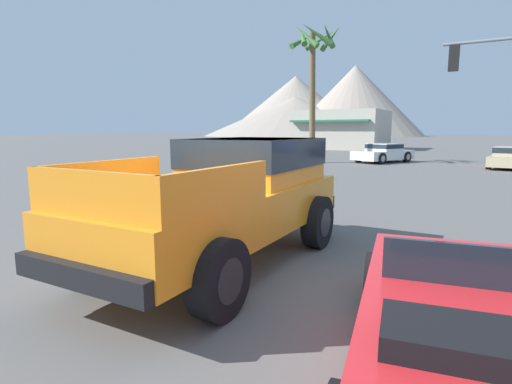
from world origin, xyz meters
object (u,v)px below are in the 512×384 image
(parked_car_tan, at_px, (511,157))
(traffic_light_main, at_px, (502,80))
(orange_pickup_truck, at_px, (234,191))
(palm_tree_tall, at_px, (314,60))
(parked_car_white, at_px, (383,153))
(red_convertible_car, at_px, (479,339))

(parked_car_tan, distance_m, traffic_light_main, 9.12)
(parked_car_tan, bearing_deg, orange_pickup_truck, -94.36)
(palm_tree_tall, bearing_deg, parked_car_white, 35.05)
(palm_tree_tall, bearing_deg, orange_pickup_truck, -71.39)
(parked_car_tan, xyz_separation_m, parked_car_white, (-6.81, 0.73, 0.02))
(traffic_light_main, distance_m, palm_tree_tall, 12.00)
(orange_pickup_truck, xyz_separation_m, traffic_light_main, (3.61, 11.40, 2.64))
(red_convertible_car, relative_size, parked_car_tan, 1.04)
(orange_pickup_truck, relative_size, palm_tree_tall, 0.64)
(parked_car_tan, relative_size, traffic_light_main, 0.80)
(red_convertible_car, bearing_deg, palm_tree_tall, 105.46)
(parked_car_white, bearing_deg, palm_tree_tall, 59.18)
(parked_car_tan, height_order, parked_car_white, parked_car_white)
(orange_pickup_truck, bearing_deg, parked_car_white, 94.94)
(red_convertible_car, relative_size, parked_car_white, 1.00)
(parked_car_white, xyz_separation_m, traffic_light_main, (5.98, -9.25, 3.12))
(parked_car_white, relative_size, palm_tree_tall, 0.54)
(orange_pickup_truck, relative_size, parked_car_tan, 1.22)
(orange_pickup_truck, height_order, traffic_light_main, traffic_light_main)
(orange_pickup_truck, bearing_deg, parked_car_tan, 75.82)
(orange_pickup_truck, xyz_separation_m, palm_tree_tall, (-6.08, 18.04, 5.07))
(parked_car_tan, relative_size, palm_tree_tall, 0.52)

